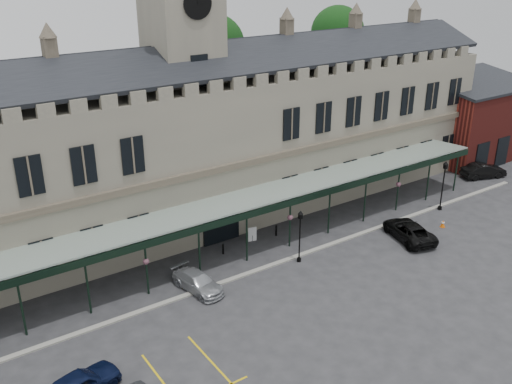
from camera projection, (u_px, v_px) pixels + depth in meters
ground at (308, 306)px, 37.31m from camera, size 140.00×140.00×0.00m
station_building at (188, 148)px, 46.90m from camera, size 60.00×10.36×17.30m
clock_tower at (184, 67)px, 44.37m from camera, size 5.60×5.60×24.80m
canopy at (245, 230)px, 42.05m from camera, size 50.00×4.10×4.30m
brick_annex at (474, 120)px, 63.20m from camera, size 12.40×8.36×9.23m
kerb at (260, 269)px, 41.47m from camera, size 60.00×0.40×0.12m
tree_behind_mid at (214, 47)px, 55.49m from camera, size 6.00×6.00×16.00m
tree_behind_right at (337, 34)px, 63.79m from camera, size 6.00×6.00×16.00m
lamp_post_mid at (300, 232)px, 41.68m from camera, size 0.40×0.40×4.18m
lamp_post_right at (443, 181)px, 50.15m from camera, size 0.44×0.44×4.62m
traffic_cone at (443, 224)px, 47.84m from camera, size 0.40×0.40×0.64m
sign_board at (252, 234)px, 45.42m from camera, size 0.69×0.21×1.20m
bollard_left at (223, 249)px, 43.55m from camera, size 0.15×0.15×0.84m
bollard_right at (276, 231)px, 46.34m from camera, size 0.16×0.16×0.92m
car_taxi at (198, 282)px, 38.84m from camera, size 2.48×4.55×1.25m
car_van at (409, 231)px, 45.72m from camera, size 3.70×5.67×1.45m
car_right_b at (483, 171)px, 58.17m from camera, size 4.83×3.00×1.50m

